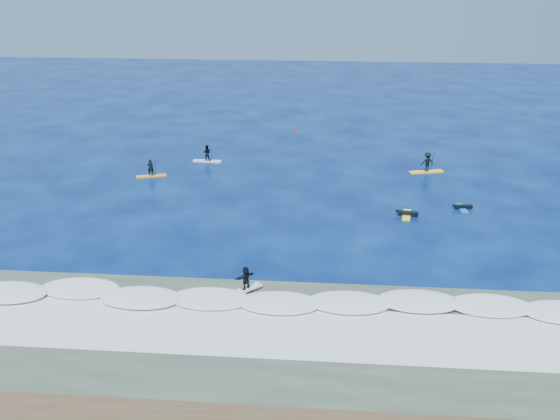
# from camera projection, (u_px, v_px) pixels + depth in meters

# --- Properties ---
(ground) EXTENTS (160.00, 160.00, 0.00)m
(ground) POSITION_uv_depth(u_px,v_px,m) (277.00, 231.00, 45.29)
(ground) COLOR #030C3F
(ground) RESTS_ON ground
(shallow_water) EXTENTS (90.00, 13.00, 0.01)m
(shallow_water) POSITION_uv_depth(u_px,v_px,m) (254.00, 341.00, 32.37)
(shallow_water) COLOR #344739
(shallow_water) RESTS_ON ground
(breaking_wave) EXTENTS (40.00, 6.00, 0.30)m
(breaking_wave) POSITION_uv_depth(u_px,v_px,m) (262.00, 302.00, 36.06)
(breaking_wave) COLOR white
(breaking_wave) RESTS_ON ground
(whitewater) EXTENTS (34.00, 5.00, 0.02)m
(whitewater) POSITION_uv_depth(u_px,v_px,m) (256.00, 330.00, 33.29)
(whitewater) COLOR silver
(whitewater) RESTS_ON ground
(sup_paddler_left) EXTENTS (2.77, 1.45, 1.89)m
(sup_paddler_left) POSITION_uv_depth(u_px,v_px,m) (151.00, 170.00, 56.30)
(sup_paddler_left) COLOR gold
(sup_paddler_left) RESTS_ON ground
(sup_paddler_center) EXTENTS (2.77, 0.80, 1.92)m
(sup_paddler_center) POSITION_uv_depth(u_px,v_px,m) (207.00, 155.00, 60.39)
(sup_paddler_center) COLOR silver
(sup_paddler_center) RESTS_ON ground
(sup_paddler_right) EXTENTS (3.26, 1.56, 2.22)m
(sup_paddler_right) POSITION_uv_depth(u_px,v_px,m) (427.00, 163.00, 57.34)
(sup_paddler_right) COLOR yellow
(sup_paddler_right) RESTS_ON ground
(prone_paddler_near) EXTENTS (1.76, 2.27, 0.46)m
(prone_paddler_near) POSITION_uv_depth(u_px,v_px,m) (407.00, 214.00, 47.95)
(prone_paddler_near) COLOR #F8FF1B
(prone_paddler_near) RESTS_ON ground
(prone_paddler_far) EXTENTS (1.60, 2.04, 0.42)m
(prone_paddler_far) POSITION_uv_depth(u_px,v_px,m) (462.00, 207.00, 49.24)
(prone_paddler_far) COLOR #176EB2
(prone_paddler_far) RESTS_ON ground
(wave_surfer) EXTENTS (1.93, 1.90, 1.54)m
(wave_surfer) POSITION_uv_depth(u_px,v_px,m) (246.00, 279.00, 36.75)
(wave_surfer) COLOR silver
(wave_surfer) RESTS_ON breaking_wave
(marker_buoy) EXTENTS (0.26, 0.26, 0.62)m
(marker_buoy) POSITION_uv_depth(u_px,v_px,m) (294.00, 128.00, 71.56)
(marker_buoy) COLOR #F83316
(marker_buoy) RESTS_ON ground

